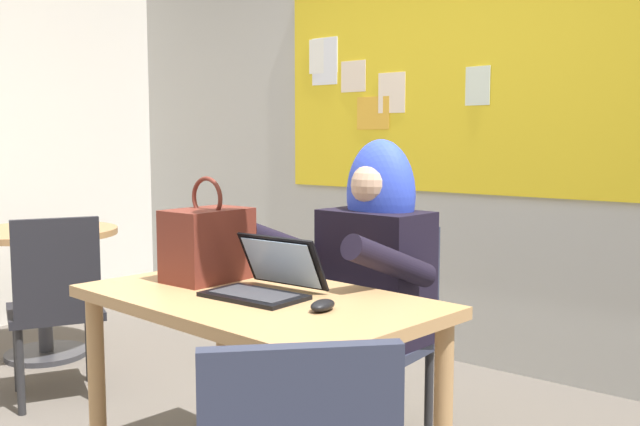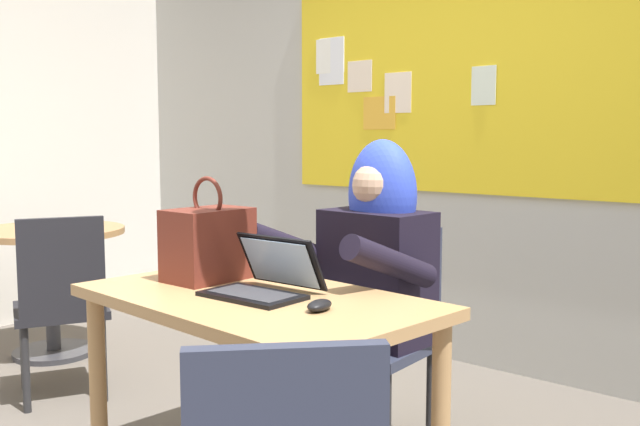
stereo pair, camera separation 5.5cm
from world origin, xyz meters
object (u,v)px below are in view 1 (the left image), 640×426
Objects in this scene: chair_at_desk at (382,323)px; side_table_round at (43,262)px; desk_main at (257,326)px; chair_spare_by_window at (56,299)px; handbag at (208,244)px; laptop at (265,282)px; person_costumed at (364,272)px; computer_mouse at (323,305)px.

chair_at_desk is 1.08× the size of side_table_round.
chair_spare_by_window is at bearing 175.80° from desk_main.
handbag reaches higher than desk_main.
laptop reaches higher than chair_at_desk.
desk_main is 3.70× the size of laptop.
side_table_round is (-2.15, -0.26, 0.05)m from chair_at_desk.
laptop is (0.00, -0.69, 0.28)m from chair_at_desk.
laptop is 0.41× the size of side_table_round.
laptop is at bearing -3.33° from chair_at_desk.
person_costumed is at bearing 57.22° from handbag.
chair_at_desk is (0.02, 0.71, -0.13)m from desk_main.
handbag is (-0.33, -0.64, 0.37)m from chair_at_desk.
laptop is (0.00, -0.56, 0.05)m from person_costumed.
laptop reaches higher than side_table_round.
chair_spare_by_window is (-1.72, 0.13, -0.26)m from computer_mouse.
side_table_round is 0.80m from chair_spare_by_window.
chair_at_desk is at bearing -176.23° from person_costumed.
person_costumed is 2.16m from side_table_round.
handbag is at bearing 169.97° from laptop.
computer_mouse is 1.74m from chair_spare_by_window.
handbag is (-0.33, -0.51, 0.14)m from person_costumed.
chair_spare_by_window is at bearing -70.57° from chair_at_desk.
laptop is 2.21m from side_table_round.
handbag is 1.89m from side_table_round.
chair_at_desk reaches higher than side_table_round.
computer_mouse is at bearing 28.36° from person_costumed.
handbag is (-0.61, 0.10, 0.12)m from computer_mouse.
chair_spare_by_window is at bearing -25.69° from side_table_round.
person_costumed is (0.00, -0.13, 0.23)m from chair_at_desk.
computer_mouse reaches higher than desk_main.
handbag is 1.17m from chair_spare_by_window.
chair_spare_by_window is (-1.10, 0.04, -0.37)m from handbag.
chair_at_desk is 1.01× the size of chair_spare_by_window.
person_costumed reaches higher than laptop.
chair_at_desk is 0.81m from handbag.
side_table_round is at bearing 167.08° from laptop.
chair_at_desk is 2.17m from side_table_round.
side_table_round is (-2.15, 0.43, -0.23)m from laptop.
laptop is at bearing 160.54° from computer_mouse.
handbag reaches higher than computer_mouse.
computer_mouse is at bearing -5.41° from desk_main.
computer_mouse is (0.28, -0.74, 0.25)m from chair_at_desk.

